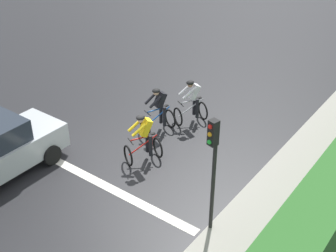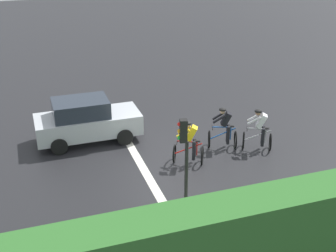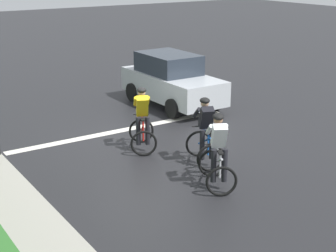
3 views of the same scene
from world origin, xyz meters
name	(u,v)px [view 3 (image 3 of 3)]	position (x,y,z in m)	size (l,w,h in m)	color
ground_plane	(141,140)	(0.00, 0.00, 0.00)	(80.00, 80.00, 0.00)	black
road_marking_stop_line	(124,130)	(0.00, -1.02, 0.00)	(7.00, 0.30, 0.01)	silver
cyclist_lead	(218,153)	(0.19, 3.59, 0.80)	(1.11, 1.27, 1.66)	black
cyclist_second	(205,133)	(-0.38, 2.39, 0.80)	(1.02, 1.25, 1.66)	black
cyclist_mid	(142,121)	(0.36, 0.68, 0.80)	(1.10, 1.27, 1.66)	black
car_silver	(171,80)	(-2.70, -2.52, 0.87)	(1.89, 4.10, 1.76)	#B7BCC1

